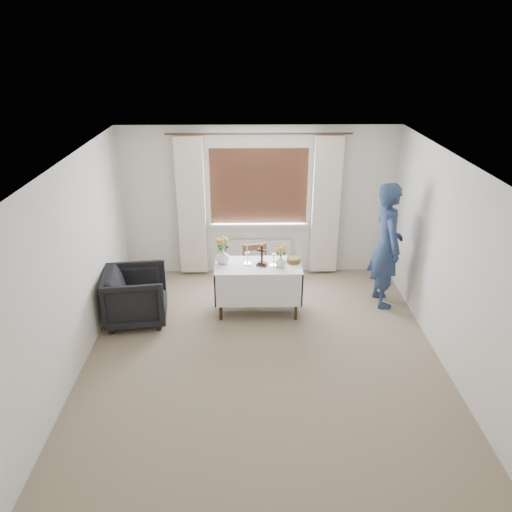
{
  "coord_description": "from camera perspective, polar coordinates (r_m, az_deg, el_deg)",
  "views": [
    {
      "loc": [
        -0.18,
        -5.36,
        3.79
      ],
      "look_at": [
        -0.07,
        0.9,
        0.99
      ],
      "focal_mm": 35.0,
      "sensor_mm": 36.0,
      "label": 1
    }
  ],
  "objects": [
    {
      "name": "radiator",
      "position": [
        8.53,
        0.3,
        -0.07
      ],
      "size": [
        1.1,
        0.1,
        0.6
      ],
      "primitive_type": "cube",
      "color": "silver",
      "rests_on": "ground"
    },
    {
      "name": "candlestick_left",
      "position": [
        7.09,
        -0.99,
        0.45
      ],
      "size": [
        0.13,
        0.13,
        0.37
      ],
      "primitive_type": null,
      "rotation": [
        0.0,
        0.0,
        0.26
      ],
      "color": "silver",
      "rests_on": "altar_table"
    },
    {
      "name": "flower_vase_left",
      "position": [
        7.16,
        -3.83,
        -0.03
      ],
      "size": [
        0.23,
        0.23,
        0.21
      ],
      "primitive_type": "imported",
      "rotation": [
        0.0,
        0.0,
        0.15
      ],
      "color": "white",
      "rests_on": "altar_table"
    },
    {
      "name": "candlestick_right",
      "position": [
        7.04,
        2.04,
        0.3
      ],
      "size": [
        0.14,
        0.14,
        0.38
      ],
      "primitive_type": null,
      "rotation": [
        0.0,
        0.0,
        0.34
      ],
      "color": "silver",
      "rests_on": "altar_table"
    },
    {
      "name": "ground",
      "position": [
        6.56,
        0.78,
        -11.17
      ],
      "size": [
        5.0,
        5.0,
        0.0
      ],
      "primitive_type": "plane",
      "color": "gray",
      "rests_on": "ground"
    },
    {
      "name": "wooden_cross",
      "position": [
        7.06,
        0.68,
        0.07
      ],
      "size": [
        0.17,
        0.14,
        0.31
      ],
      "primitive_type": null,
      "rotation": [
        0.0,
        0.0,
        -0.32
      ],
      "color": "black",
      "rests_on": "altar_table"
    },
    {
      "name": "armchair",
      "position": [
        7.29,
        -13.54,
        -4.46
      ],
      "size": [
        0.95,
        0.93,
        0.78
      ],
      "primitive_type": "imported",
      "rotation": [
        0.0,
        0.0,
        1.69
      ],
      "color": "black",
      "rests_on": "ground"
    },
    {
      "name": "flower_vase_right",
      "position": [
        7.07,
        2.84,
        -0.56
      ],
      "size": [
        0.2,
        0.2,
        0.17
      ],
      "primitive_type": "imported",
      "rotation": [
        0.0,
        0.0,
        0.33
      ],
      "color": "white",
      "rests_on": "altar_table"
    },
    {
      "name": "wooden_chair",
      "position": [
        7.58,
        0.15,
        -2.14
      ],
      "size": [
        0.48,
        0.48,
        0.88
      ],
      "primitive_type": null,
      "rotation": [
        0.0,
        0.0,
        0.22
      ],
      "color": "#572D1D",
      "rests_on": "ground"
    },
    {
      "name": "wicker_basket",
      "position": [
        7.22,
        4.29,
        -0.44
      ],
      "size": [
        0.22,
        0.22,
        0.08
      ],
      "primitive_type": "cylinder",
      "rotation": [
        0.0,
        0.0,
        0.09
      ],
      "color": "brown",
      "rests_on": "altar_table"
    },
    {
      "name": "person",
      "position": [
        7.56,
        14.69,
        1.19
      ],
      "size": [
        0.51,
        0.73,
        1.9
      ],
      "primitive_type": "imported",
      "rotation": [
        0.0,
        0.0,
        1.65
      ],
      "color": "navy",
      "rests_on": "ground"
    },
    {
      "name": "altar_table",
      "position": [
        7.31,
        0.25,
        -3.72
      ],
      "size": [
        1.24,
        0.64,
        0.76
      ],
      "primitive_type": "cube",
      "color": "white",
      "rests_on": "ground"
    }
  ]
}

